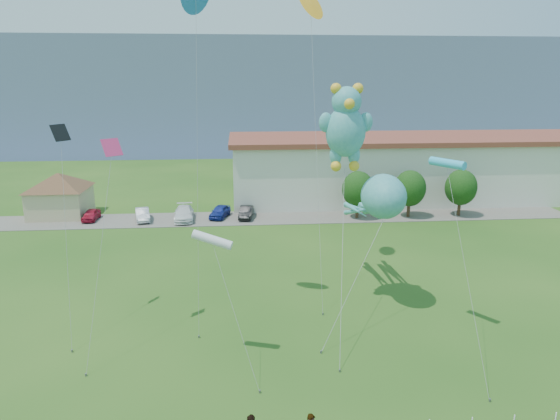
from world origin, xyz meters
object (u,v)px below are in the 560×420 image
object	(u,v)px
parked_car_red	(91,215)
parked_car_silver	(143,214)
pavilion	(59,190)
parked_car_white	(184,213)
parked_car_blue	(220,211)
parked_car_black	(246,212)
teddy_bear_kite	(346,125)
warehouse	(458,166)
octopus_kite	(378,202)

from	to	relation	value
parked_car_red	parked_car_silver	distance (m)	5.80
pavilion	parked_car_white	xyz separation A→B (m)	(14.41, -3.24, -2.22)
parked_car_blue	parked_car_white	bearing A→B (deg)	-152.57
parked_car_black	teddy_bear_kite	bearing A→B (deg)	-67.83
warehouse	parked_car_white	distance (m)	36.92
parked_car_red	parked_car_silver	world-z (taller)	parked_car_silver
parked_car_red	octopus_kite	distance (m)	35.32
warehouse	parked_car_blue	size ratio (longest dim) A/B	15.14
parked_car_red	parked_car_black	world-z (taller)	parked_car_black
warehouse	parked_car_blue	world-z (taller)	warehouse
parked_car_silver	octopus_kite	xyz separation A→B (m)	(20.38, -22.27, 6.40)
pavilion	parked_car_red	size ratio (longest dim) A/B	2.58
parked_car_silver	teddy_bear_kite	xyz separation A→B (m)	(17.86, -22.73, 11.73)
octopus_kite	parked_car_red	bearing A→B (deg)	138.86
parked_car_blue	teddy_bear_kite	bearing A→B (deg)	-51.54
parked_car_red	parked_car_white	size ratio (longest dim) A/B	0.70
parked_car_white	parked_car_red	bearing A→B (deg)	172.33
parked_car_blue	octopus_kite	size ratio (longest dim) A/B	0.32
octopus_kite	teddy_bear_kite	distance (m)	5.92
parked_car_silver	parked_car_red	bearing A→B (deg)	161.16
pavilion	parked_car_blue	xyz separation A→B (m)	(18.40, -2.49, -2.28)
pavilion	parked_car_silver	size ratio (longest dim) A/B	2.24
teddy_bear_kite	parked_car_blue	bearing A→B (deg)	111.69
parked_car_white	parked_car_black	world-z (taller)	parked_car_white
parked_car_black	teddy_bear_kite	xyz separation A→B (m)	(6.28, -22.83, 11.75)
warehouse	octopus_kite	xyz separation A→B (m)	(-19.81, -31.31, 3.01)
parked_car_red	octopus_kite	bearing A→B (deg)	-40.17
parked_car_blue	parked_car_silver	bearing A→B (deg)	-159.58
parked_car_silver	parked_car_white	world-z (taller)	parked_car_white
parked_car_red	teddy_bear_kite	world-z (taller)	teddy_bear_kite
parked_car_silver	parked_car_black	size ratio (longest dim) A/B	1.03
warehouse	teddy_bear_kite	size ratio (longest dim) A/B	4.03
parked_car_black	warehouse	bearing A→B (deg)	24.13
parked_car_white	parked_car_black	xyz separation A→B (m)	(6.97, 0.31, -0.09)
parked_car_white	parked_car_black	size ratio (longest dim) A/B	1.28
pavilion	warehouse	world-z (taller)	warehouse
parked_car_red	teddy_bear_kite	bearing A→B (deg)	-43.64
pavilion	parked_car_blue	distance (m)	18.71
pavilion	octopus_kite	bearing A→B (deg)	-39.98
parked_car_blue	teddy_bear_kite	distance (m)	27.65
parked_car_red	teddy_bear_kite	size ratio (longest dim) A/B	0.24
parked_car_black	teddy_bear_kite	size ratio (longest dim) A/B	0.26
pavilion	parked_car_white	world-z (taller)	pavilion
parked_car_red	parked_car_blue	size ratio (longest dim) A/B	0.89
parked_car_blue	octopus_kite	world-z (taller)	octopus_kite
warehouse	octopus_kite	bearing A→B (deg)	-122.33
parked_car_black	octopus_kite	distance (m)	24.89
warehouse	parked_car_silver	distance (m)	41.34
warehouse	parked_car_black	world-z (taller)	warehouse
parked_car_white	pavilion	bearing A→B (deg)	163.96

